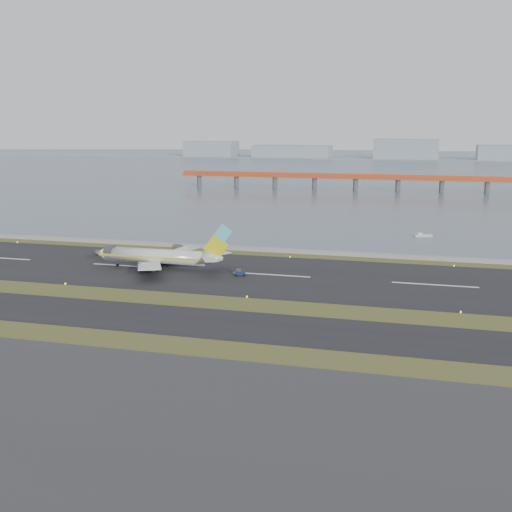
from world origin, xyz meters
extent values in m
plane|color=#364C1B|center=(0.00, 0.00, 0.00)|extent=(1000.00, 1000.00, 0.00)
cube|color=#313134|center=(0.00, -55.00, 0.05)|extent=(1000.00, 50.00, 0.10)
cube|color=black|center=(0.00, -12.00, 0.05)|extent=(1000.00, 18.00, 0.10)
cube|color=black|center=(0.00, 30.00, 0.05)|extent=(1000.00, 45.00, 0.10)
cube|color=gray|center=(0.00, 60.00, 0.50)|extent=(1000.00, 2.50, 1.00)
cube|color=#495A69|center=(0.00, 460.00, 0.00)|extent=(1400.00, 800.00, 1.30)
cube|color=#BC4520|center=(20.00, 250.00, 7.50)|extent=(260.00, 5.00, 1.60)
cube|color=#BC4520|center=(20.00, 250.00, 9.00)|extent=(260.00, 0.40, 1.40)
cylinder|color=#4C4C51|center=(-76.00, 250.00, 3.00)|extent=(2.80, 2.80, 7.00)
cylinder|color=#4C4C51|center=(20.00, 250.00, 3.00)|extent=(2.80, 2.80, 7.00)
cube|color=#85949D|center=(0.00, 620.00, 0.00)|extent=(1400.00, 80.00, 1.00)
cube|color=#85949D|center=(-220.00, 620.00, 9.00)|extent=(60.00, 35.00, 18.00)
cube|color=#85949D|center=(-120.00, 620.00, 7.00)|extent=(90.00, 35.00, 14.00)
cube|color=#85949D|center=(10.00, 620.00, 11.00)|extent=(70.00, 35.00, 22.00)
cylinder|color=silver|center=(-31.22, 28.81, 3.50)|extent=(28.00, 3.80, 3.80)
cone|color=silver|center=(-46.82, 28.81, 3.50)|extent=(3.20, 3.80, 3.80)
cone|color=silver|center=(-15.02, 28.81, 3.80)|extent=(5.00, 3.80, 3.80)
cube|color=yellow|center=(-31.22, 26.89, 3.50)|extent=(31.00, 0.06, 0.45)
cube|color=yellow|center=(-31.22, 30.73, 3.50)|extent=(31.00, 0.06, 0.45)
cube|color=silver|center=(-29.02, 20.31, 2.80)|extent=(11.31, 15.89, 1.66)
cube|color=silver|center=(-29.02, 37.31, 2.80)|extent=(11.31, 15.89, 1.66)
cylinder|color=#3B3A40|center=(-30.72, 22.81, 1.60)|extent=(4.20, 2.10, 2.10)
cylinder|color=#3B3A40|center=(-30.72, 34.81, 1.60)|extent=(4.20, 2.10, 2.10)
cube|color=yellow|center=(-14.22, 28.81, 6.70)|extent=(6.80, 0.35, 6.85)
cube|color=#53D5EC|center=(-12.32, 28.81, 10.40)|extent=(4.85, 0.37, 4.90)
cube|color=silver|center=(-14.72, 25.01, 4.30)|extent=(5.64, 6.80, 0.22)
cube|color=silver|center=(-14.72, 32.61, 4.30)|extent=(5.64, 6.80, 0.22)
cylinder|color=black|center=(-42.22, 28.81, 0.45)|extent=(0.80, 0.28, 0.80)
cylinder|color=black|center=(-29.72, 26.01, 0.55)|extent=(1.00, 0.38, 1.00)
cylinder|color=black|center=(-29.72, 31.61, 0.55)|extent=(1.00, 0.38, 1.00)
cube|color=#151D3A|center=(-7.42, 27.06, 0.77)|extent=(3.07, 2.29, 1.02)
cube|color=#3B3A40|center=(-7.74, 26.95, 1.45)|extent=(1.53, 1.58, 0.60)
cylinder|color=black|center=(-8.11, 26.12, 0.30)|extent=(0.65, 0.42, 0.60)
cylinder|color=black|center=(-8.52, 27.42, 0.30)|extent=(0.65, 0.42, 0.60)
cylinder|color=black|center=(-6.32, 26.69, 0.30)|extent=(0.65, 0.42, 0.60)
cylinder|color=black|center=(-6.73, 27.99, 0.30)|extent=(0.65, 0.42, 0.60)
cube|color=#BDBDC1|center=(36.29, 98.93, 0.34)|extent=(6.27, 3.85, 0.77)
cube|color=#BDBDC1|center=(35.08, 98.48, 1.03)|extent=(2.08, 1.88, 0.77)
camera|label=1|loc=(37.62, -123.56, 37.33)|focal=45.00mm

